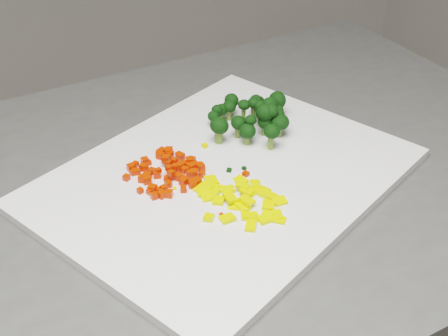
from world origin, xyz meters
name	(u,v)px	position (x,y,z in m)	size (l,w,h in m)	color
cutting_board	(224,178)	(0.35, 0.29, 0.91)	(0.46, 0.36, 0.01)	white
carrot_pile	(165,166)	(0.28, 0.32, 0.93)	(0.10, 0.10, 0.03)	#F01E02
pepper_pile	(237,197)	(0.33, 0.23, 0.92)	(0.12, 0.12, 0.02)	#FFEB0D
broccoli_pile	(254,115)	(0.43, 0.37, 0.94)	(0.12, 0.12, 0.06)	black
carrot_cube_0	(190,168)	(0.31, 0.32, 0.92)	(0.01, 0.01, 0.01)	#F01E02
carrot_cube_1	(157,174)	(0.26, 0.32, 0.92)	(0.01, 0.01, 0.01)	#F01E02
carrot_cube_2	(193,184)	(0.30, 0.28, 0.92)	(0.01, 0.01, 0.01)	#F01E02
carrot_cube_3	(183,189)	(0.28, 0.28, 0.92)	(0.01, 0.01, 0.01)	#F01E02
carrot_cube_4	(133,173)	(0.24, 0.34, 0.92)	(0.01, 0.01, 0.01)	#F01E02
carrot_cube_5	(197,181)	(0.31, 0.28, 0.92)	(0.01, 0.01, 0.01)	#F01E02
carrot_cube_6	(142,179)	(0.24, 0.32, 0.92)	(0.01, 0.01, 0.01)	#F01E02
carrot_cube_7	(181,165)	(0.30, 0.33, 0.92)	(0.01, 0.01, 0.01)	#F01E02
carrot_cube_8	(192,161)	(0.32, 0.33, 0.92)	(0.01, 0.01, 0.01)	#F01E02
carrot_cube_9	(143,167)	(0.25, 0.34, 0.92)	(0.01, 0.01, 0.01)	#F01E02
carrot_cube_10	(166,159)	(0.28, 0.34, 0.92)	(0.01, 0.01, 0.01)	#F01E02
carrot_cube_11	(154,196)	(0.25, 0.28, 0.92)	(0.01, 0.01, 0.01)	#F01E02
carrot_cube_12	(184,181)	(0.29, 0.29, 0.92)	(0.01, 0.01, 0.01)	#F01E02
carrot_cube_13	(181,166)	(0.30, 0.32, 0.92)	(0.01, 0.01, 0.01)	#F01E02
carrot_cube_14	(159,154)	(0.28, 0.36, 0.92)	(0.01, 0.01, 0.01)	#F01E02
carrot_cube_15	(157,190)	(0.25, 0.29, 0.92)	(0.01, 0.01, 0.01)	#F01E02
carrot_cube_16	(140,191)	(0.23, 0.30, 0.92)	(0.01, 0.01, 0.01)	#F01E02
carrot_cube_17	(184,163)	(0.31, 0.33, 0.92)	(0.01, 0.01, 0.01)	#F01E02
carrot_cube_18	(168,163)	(0.28, 0.33, 0.92)	(0.01, 0.01, 0.01)	#F01E02
carrot_cube_19	(169,194)	(0.26, 0.27, 0.92)	(0.01, 0.01, 0.01)	#F01E02
carrot_cube_20	(179,155)	(0.31, 0.35, 0.92)	(0.01, 0.01, 0.01)	#F01E02
carrot_cube_21	(191,174)	(0.30, 0.30, 0.92)	(0.01, 0.01, 0.01)	#F01E02
carrot_cube_22	(202,174)	(0.32, 0.30, 0.92)	(0.01, 0.01, 0.01)	#F01E02
carrot_cube_23	(186,170)	(0.30, 0.31, 0.92)	(0.01, 0.01, 0.01)	#F01E02
carrot_cube_24	(174,161)	(0.29, 0.33, 0.92)	(0.01, 0.01, 0.01)	#F01E02
carrot_cube_25	(194,173)	(0.31, 0.30, 0.92)	(0.01, 0.01, 0.01)	#F01E02
carrot_cube_26	(152,171)	(0.26, 0.33, 0.92)	(0.01, 0.01, 0.01)	#F01E02
carrot_cube_27	(188,166)	(0.31, 0.32, 0.92)	(0.01, 0.01, 0.01)	#F01E02
carrot_cube_28	(131,168)	(0.24, 0.35, 0.92)	(0.01, 0.01, 0.01)	#F01E02
carrot_cube_29	(169,185)	(0.27, 0.29, 0.92)	(0.01, 0.01, 0.01)	#F01E02
carrot_cube_30	(160,156)	(0.28, 0.36, 0.92)	(0.01, 0.01, 0.01)	#F01E02
carrot_cube_31	(150,192)	(0.24, 0.29, 0.92)	(0.01, 0.01, 0.01)	#F01E02
carrot_cube_32	(201,167)	(0.32, 0.31, 0.92)	(0.01, 0.01, 0.01)	#F01E02
carrot_cube_33	(169,154)	(0.30, 0.36, 0.92)	(0.01, 0.01, 0.01)	#F01E02
carrot_cube_34	(197,166)	(0.32, 0.32, 0.92)	(0.01, 0.01, 0.01)	#F01E02
carrot_cube_35	(176,168)	(0.29, 0.32, 0.92)	(0.01, 0.01, 0.01)	#F01E02
carrot_cube_36	(136,164)	(0.25, 0.36, 0.92)	(0.01, 0.01, 0.01)	#F01E02
carrot_cube_37	(135,172)	(0.24, 0.34, 0.92)	(0.01, 0.01, 0.01)	#F01E02
carrot_cube_38	(164,188)	(0.26, 0.29, 0.92)	(0.01, 0.01, 0.01)	#F01E02
carrot_cube_39	(168,178)	(0.27, 0.31, 0.92)	(0.01, 0.01, 0.01)	#F01E02
carrot_cube_40	(170,172)	(0.28, 0.32, 0.92)	(0.01, 0.01, 0.01)	#F01E02
carrot_cube_41	(149,163)	(0.26, 0.35, 0.92)	(0.01, 0.01, 0.01)	#F01E02
carrot_cube_42	(191,167)	(0.31, 0.32, 0.92)	(0.01, 0.01, 0.01)	#F01E02
carrot_cube_43	(152,189)	(0.25, 0.29, 0.92)	(0.01, 0.01, 0.01)	#F01E02
carrot_cube_44	(147,180)	(0.25, 0.31, 0.92)	(0.01, 0.01, 0.01)	#F01E02
carrot_cube_45	(179,177)	(0.29, 0.30, 0.92)	(0.01, 0.01, 0.01)	#F01E02
carrot_cube_46	(185,180)	(0.29, 0.29, 0.92)	(0.01, 0.01, 0.01)	#F01E02
carrot_cube_47	(132,168)	(0.24, 0.35, 0.92)	(0.01, 0.01, 0.01)	#F01E02
carrot_cube_48	(146,178)	(0.25, 0.32, 0.92)	(0.01, 0.01, 0.01)	#F01E02
carrot_cube_49	(161,192)	(0.26, 0.28, 0.92)	(0.01, 0.01, 0.01)	#F01E02
carrot_cube_50	(138,172)	(0.24, 0.34, 0.92)	(0.01, 0.01, 0.01)	#F01E02
carrot_cube_51	(145,161)	(0.26, 0.36, 0.92)	(0.01, 0.01, 0.01)	#F01E02
carrot_cube_52	(169,168)	(0.28, 0.32, 0.92)	(0.01, 0.01, 0.01)	#F01E02
carrot_cube_53	(171,173)	(0.28, 0.30, 0.93)	(0.01, 0.01, 0.01)	#F01E02
carrot_cube_54	(168,184)	(0.27, 0.29, 0.92)	(0.01, 0.01, 0.01)	#F01E02
carrot_cube_55	(126,178)	(0.23, 0.33, 0.92)	(0.01, 0.01, 0.01)	#F01E02
carrot_cube_56	(159,170)	(0.27, 0.32, 0.92)	(0.01, 0.01, 0.01)	#F01E02
carrot_cube_57	(175,167)	(0.29, 0.32, 0.92)	(0.01, 0.01, 0.01)	#F01E02
carrot_cube_58	(147,176)	(0.25, 0.32, 0.92)	(0.01, 0.01, 0.01)	#F01E02
carrot_cube_59	(190,161)	(0.31, 0.33, 0.92)	(0.01, 0.01, 0.01)	#F01E02
carrot_cube_60	(162,151)	(0.29, 0.37, 0.92)	(0.01, 0.01, 0.01)	#F01E02
carrot_cube_61	(193,163)	(0.32, 0.33, 0.92)	(0.01, 0.01, 0.01)	#F01E02
carrot_cube_62	(144,160)	(0.26, 0.36, 0.92)	(0.01, 0.01, 0.01)	#F01E02
carrot_cube_63	(180,157)	(0.31, 0.35, 0.92)	(0.01, 0.01, 0.01)	#F01E02
carrot_cube_64	(172,175)	(0.28, 0.31, 0.92)	(0.01, 0.01, 0.01)	#F01E02
carrot_cube_65	(184,170)	(0.30, 0.31, 0.92)	(0.01, 0.01, 0.01)	#F01E02
carrot_cube_66	(169,151)	(0.30, 0.36, 0.92)	(0.01, 0.01, 0.01)	#F01E02
carrot_cube_67	(146,168)	(0.26, 0.34, 0.92)	(0.01, 0.01, 0.01)	#F01E02
carrot_cube_68	(191,185)	(0.30, 0.28, 0.92)	(0.01, 0.01, 0.01)	#F01E02
carrot_cube_69	(168,152)	(0.30, 0.36, 0.92)	(0.01, 0.01, 0.01)	#F01E02
carrot_cube_70	(162,195)	(0.26, 0.28, 0.92)	(0.01, 0.01, 0.01)	#F01E02
pepper_chunk_0	(236,205)	(0.33, 0.22, 0.91)	(0.02, 0.02, 0.00)	#FFEB0D
pepper_chunk_1	(266,219)	(0.35, 0.18, 0.91)	(0.02, 0.01, 0.00)	#FFEB0D
pepper_chunk_2	(254,216)	(0.34, 0.19, 0.91)	(0.02, 0.01, 0.00)	#FFEB0D
pepper_chunk_3	(213,188)	(0.32, 0.27, 0.91)	(0.02, 0.01, 0.00)	#FFEB0D
pepper_chunk_4	(246,192)	(0.35, 0.24, 0.91)	(0.01, 0.01, 0.00)	#FFEB0D
pepper_chunk_5	(209,196)	(0.31, 0.25, 0.91)	(0.01, 0.02, 0.00)	#FFEB0D
pepper_chunk_6	(227,218)	(0.31, 0.20, 0.91)	(0.02, 0.01, 0.00)	#FFEB0D
pepper_chunk_7	(255,185)	(0.37, 0.25, 0.91)	(0.02, 0.01, 0.00)	#FFEB0D
pepper_chunk_8	(243,202)	(0.34, 0.22, 0.91)	(0.02, 0.01, 0.00)	#FFEB0D
pepper_chunk_9	(219,188)	(0.33, 0.26, 0.91)	(0.01, 0.02, 0.00)	#FFEB0D
pepper_chunk_10	(266,217)	(0.35, 0.19, 0.91)	(0.01, 0.02, 0.00)	#FFEB0D
pepper_chunk_11	(280,201)	(0.38, 0.21, 0.91)	(0.01, 0.02, 0.00)	#FFEB0D
pepper_chunk_12	(247,201)	(0.34, 0.22, 0.92)	(0.02, 0.01, 0.00)	#FFEB0D
pepper_chunk_13	(267,195)	(0.37, 0.22, 0.91)	(0.02, 0.01, 0.00)	#FFEB0D
pepper_chunk_14	(246,216)	(0.33, 0.20, 0.91)	(0.01, 0.01, 0.00)	#FFEB0D
pepper_chunk_15	(278,219)	(0.36, 0.18, 0.91)	(0.01, 0.02, 0.00)	#FFEB0D
pepper_chunk_16	(242,186)	(0.35, 0.25, 0.92)	(0.02, 0.01, 0.00)	#FFEB0D
pepper_chunk_17	(211,187)	(0.32, 0.27, 0.91)	(0.02, 0.01, 0.00)	#FFEB0D
pepper_chunk_18	(207,191)	(0.31, 0.26, 0.91)	(0.02, 0.01, 0.00)	#FFEB0D
pepper_chunk_19	(247,191)	(0.35, 0.24, 0.92)	(0.01, 0.02, 0.00)	#FFEB0D
pepper_chunk_20	(211,181)	(0.32, 0.28, 0.91)	(0.02, 0.02, 0.00)	#FFEB0D
pepper_chunk_21	(268,205)	(0.37, 0.20, 0.91)	(0.02, 0.02, 0.00)	#FFEB0D
pepper_chunk_22	(203,189)	(0.31, 0.27, 0.91)	(0.02, 0.02, 0.00)	#FFEB0D
pepper_chunk_23	(241,180)	(0.36, 0.27, 0.91)	(0.01, 0.02, 0.00)	#FFEB0D
pepper_chunk_24	(250,191)	(0.36, 0.24, 0.91)	(0.01, 0.01, 0.00)	#FFEB0D
pepper_chunk_25	(243,207)	(0.34, 0.22, 0.91)	(0.01, 0.02, 0.00)	#FFEB0D
pepper_chunk_26	(205,193)	(0.31, 0.26, 0.91)	(0.02, 0.02, 0.00)	#FFEB0D
pepper_chunk_27	(218,200)	(0.31, 0.24, 0.91)	(0.01, 0.01, 0.01)	#FFEB0D
pepper_chunk_28	(242,182)	(0.36, 0.26, 0.91)	(0.01, 0.01, 0.00)	#FFEB0D
pepper_chunk_29	(211,194)	(0.31, 0.25, 0.91)	(0.02, 0.02, 0.00)	#FFEB0D
pepper_chunk_30	(208,186)	(0.32, 0.27, 0.91)	(0.02, 0.02, 0.00)	#FFEB0D
pepper_chunk_31	(206,197)	(0.30, 0.25, 0.91)	(0.02, 0.01, 0.01)	#FFEB0D
pepper_chunk_32	(209,217)	(0.29, 0.21, 0.91)	(0.01, 0.01, 0.01)	#FFEB0D
pepper_chunk_33	(230,197)	(0.33, 0.23, 0.92)	(0.02, 0.01, 0.00)	#FFEB0D
pepper_chunk_34	(275,215)	(0.37, 0.19, 0.91)	(0.02, 0.02, 0.00)	#FFEB0D
pepper_chunk_35	(249,192)	(0.36, 0.24, 0.91)	(0.01, 0.02, 0.00)	#FFEB0D
pepper_chunk_36	(251,226)	(0.33, 0.18, 0.91)	(0.02, 0.01, 0.00)	#FFEB0D
pepper_chunk_37	(273,197)	(0.38, 0.22, 0.91)	(0.01, 0.02, 0.00)	#FFEB0D
pepper_chunk_38	(228,191)	(0.33, 0.25, 0.91)	(0.01, 0.02, 0.00)	#FFEB0D
pepper_chunk_39	(260,191)	(0.37, 0.24, 0.91)	(0.01, 0.01, 0.00)	#FFEB0D
pepper_chunk_40	(263,190)	(0.37, 0.23, 0.91)	(0.02, 0.02, 0.00)	#FFEB0D
broccoli_floret_0	(258,106)	(0.46, 0.41, 0.93)	(0.03, 0.03, 0.03)	black
broccoli_floret_1	(269,114)	(0.45, 0.35, 0.94)	(0.03, 0.03, 0.03)	black
broccoli_floret_2	(259,112)	(0.44, 0.37, 0.94)	(0.02, 0.02, 0.03)	black
broccoli_floret_3	(247,135)	(0.41, 0.34, 0.93)	(0.03, 0.03, 0.03)	black
broccoli_floret_4	(255,106)	(0.45, 0.41, 0.93)	(0.02, 0.02, 0.03)	black
broccoli_floret_5	(276,105)	(0.48, 0.39, 0.93)	(0.04, 0.04, 0.04)	black
broccoli_floret_6	(257,110)	(0.45, 0.40, 0.93)	(0.02, 0.02, 0.03)	black
broccoli_floret_7	(271,137)	(0.43, 0.32, 0.93)	(0.03, 0.03, 0.04)	black
broccoli_floret_8	(217,115)	(0.39, 0.41, 0.93)	(0.02, 0.02, 0.03)	black
broccoli_floret_9	(221,113)	(0.40, 0.42, 0.93)	(0.03, 0.03, 0.03)	black
broccoli_floret_10	(243,111)	(0.42, 0.38, 0.94)	(0.02, 0.02, 0.03)	black
broccoli_floret_11	(219,131)	(0.37, 0.36, 0.93)	(0.03, 0.03, 0.04)	black
broccoli_floret_12	(269,109)	(0.45, 0.37, 0.94)	(0.03, 0.03, 0.03)	black
broccoli_floret_13	(217,131)	(0.37, 0.36, 0.93)	(0.03, 0.03, 0.04)	black
broccoli_floret_14	(231,106)	(0.42, 0.42, 0.93)	(0.03, 0.03, 0.03)	black
broccoli_floret_15	(264,117)	(0.44, 0.36, 0.94)	(0.04, 0.04, 0.03)	black
broccoli_floret_16	(279,126)	(0.46, 0.34, 0.93)	(0.04, 0.04, 0.03)	black
broccoli_floret_17	(250,125)	(0.41, 0.35, 0.94)	(0.02, 0.02, 0.03)	black
broccoli_floret_18	(213,119)	(0.38, 0.41, 0.92)	(0.02, 0.02, 0.02)	black
broccoli_floret_19	(238,127)	(0.40, 0.36, 0.93)	(0.03, 0.03, 0.03)	black
broccoli_floret_20	(275,118)	(0.46, 0.37, 0.93)	(0.02, 0.02, 0.03)	black
broccoli_floret_21	(269,118)	(0.45, 0.37, 0.93)	(0.03, 0.03, 0.03)	black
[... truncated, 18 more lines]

